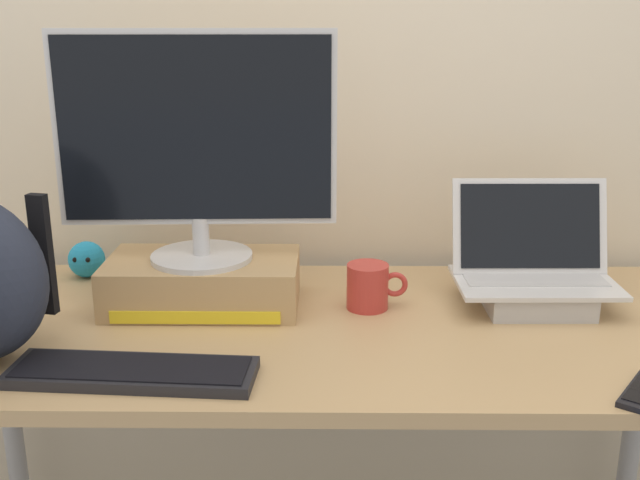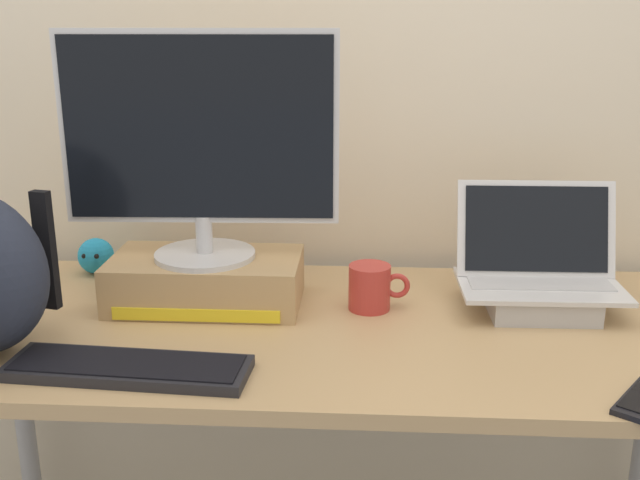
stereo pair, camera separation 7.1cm
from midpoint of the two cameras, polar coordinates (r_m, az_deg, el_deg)
name	(u,v)px [view 1 (the left image)]	position (r m, az deg, el deg)	size (l,w,h in m)	color
back_wall	(322,33)	(1.91, -0.96, 15.46)	(7.00, 0.10, 2.60)	beige
desk	(320,353)	(1.60, -1.29, -8.64)	(1.76, 0.74, 0.73)	tan
toner_box_yellow	(203,282)	(1.66, -10.11, -3.21)	(0.41, 0.23, 0.11)	tan
desktop_monitor	(196,145)	(1.59, -10.68, 7.14)	(0.58, 0.22, 0.48)	silver
open_laptop	(533,280)	(1.70, 14.77, -3.00)	(0.35, 0.22, 0.26)	#ADADB2
external_keyboard	(132,372)	(1.39, -15.54, -9.68)	(0.44, 0.16, 0.02)	black
coffee_mug	(369,286)	(1.63, 2.47, -3.55)	(0.13, 0.09, 0.10)	#B2332D
plush_toy	(87,259)	(1.92, -18.36, -1.41)	(0.09, 0.09, 0.09)	#2393CC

